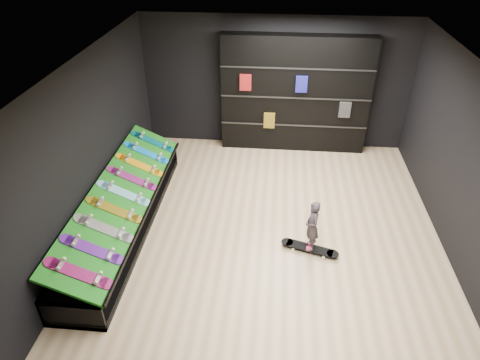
# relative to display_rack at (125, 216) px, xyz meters

# --- Properties ---
(floor) EXTENTS (6.00, 7.00, 0.01)m
(floor) POSITION_rel_display_rack_xyz_m (2.55, 0.00, -0.25)
(floor) COLOR #C9AE87
(floor) RESTS_ON ground
(ceiling) EXTENTS (6.00, 7.00, 0.01)m
(ceiling) POSITION_rel_display_rack_xyz_m (2.55, 0.00, 2.75)
(ceiling) COLOR white
(ceiling) RESTS_ON ground
(wall_back) EXTENTS (6.00, 0.02, 3.00)m
(wall_back) POSITION_rel_display_rack_xyz_m (2.55, 3.50, 1.25)
(wall_back) COLOR black
(wall_back) RESTS_ON ground
(wall_front) EXTENTS (6.00, 0.02, 3.00)m
(wall_front) POSITION_rel_display_rack_xyz_m (2.55, -3.50, 1.25)
(wall_front) COLOR black
(wall_front) RESTS_ON ground
(wall_left) EXTENTS (0.02, 7.00, 3.00)m
(wall_left) POSITION_rel_display_rack_xyz_m (-0.45, 0.00, 1.25)
(wall_left) COLOR black
(wall_left) RESTS_ON ground
(wall_right) EXTENTS (0.02, 7.00, 3.00)m
(wall_right) POSITION_rel_display_rack_xyz_m (5.55, 0.00, 1.25)
(wall_right) COLOR black
(wall_right) RESTS_ON ground
(display_rack) EXTENTS (0.90, 4.50, 0.50)m
(display_rack) POSITION_rel_display_rack_xyz_m (0.00, 0.00, 0.00)
(display_rack) COLOR black
(display_rack) RESTS_ON ground
(turf_ramp) EXTENTS (0.92, 4.50, 0.46)m
(turf_ramp) POSITION_rel_display_rack_xyz_m (0.05, 0.00, 0.46)
(turf_ramp) COLOR #0F600F
(turf_ramp) RESTS_ON display_rack
(back_shelving) EXTENTS (3.30, 0.39, 2.64)m
(back_shelving) POSITION_rel_display_rack_xyz_m (3.00, 3.32, 1.07)
(back_shelving) COLOR black
(back_shelving) RESTS_ON ground
(floor_skateboard) EXTENTS (1.00, 0.49, 0.09)m
(floor_skateboard) POSITION_rel_display_rack_xyz_m (3.27, -0.36, -0.21)
(floor_skateboard) COLOR black
(floor_skateboard) RESTS_ON ground
(child) EXTENTS (0.19, 0.23, 0.55)m
(child) POSITION_rel_display_rack_xyz_m (3.27, -0.36, 0.11)
(child) COLOR black
(child) RESTS_ON floor_skateboard
(display_board_0) EXTENTS (0.93, 0.22, 0.50)m
(display_board_0) POSITION_rel_display_rack_xyz_m (0.06, -1.90, 0.49)
(display_board_0) COLOR #E5198C
(display_board_0) RESTS_ON turf_ramp
(display_board_1) EXTENTS (0.93, 0.22, 0.50)m
(display_board_1) POSITION_rel_display_rack_xyz_m (0.06, -1.42, 0.49)
(display_board_1) COLOR purple
(display_board_1) RESTS_ON turf_ramp
(display_board_2) EXTENTS (0.93, 0.22, 0.50)m
(display_board_2) POSITION_rel_display_rack_xyz_m (0.06, -0.95, 0.49)
(display_board_2) COLOR black
(display_board_2) RESTS_ON turf_ramp
(display_board_3) EXTENTS (0.93, 0.22, 0.50)m
(display_board_3) POSITION_rel_display_rack_xyz_m (0.06, -0.48, 0.49)
(display_board_3) COLOR yellow
(display_board_3) RESTS_ON turf_ramp
(display_board_4) EXTENTS (0.93, 0.22, 0.50)m
(display_board_4) POSITION_rel_display_rack_xyz_m (0.06, 0.00, 0.49)
(display_board_4) COLOR #0CB2E5
(display_board_4) RESTS_ON turf_ramp
(display_board_5) EXTENTS (0.93, 0.22, 0.50)m
(display_board_5) POSITION_rel_display_rack_xyz_m (0.06, 0.48, 0.49)
(display_board_5) COLOR #2626BF
(display_board_5) RESTS_ON turf_ramp
(display_board_6) EXTENTS (0.93, 0.22, 0.50)m
(display_board_6) POSITION_rel_display_rack_xyz_m (0.06, 0.95, 0.49)
(display_board_6) COLOR orange
(display_board_6) RESTS_ON turf_ramp
(display_board_7) EXTENTS (0.93, 0.22, 0.50)m
(display_board_7) POSITION_rel_display_rack_xyz_m (0.06, 1.42, 0.49)
(display_board_7) COLOR blue
(display_board_7) RESTS_ON turf_ramp
(display_board_8) EXTENTS (0.93, 0.22, 0.50)m
(display_board_8) POSITION_rel_display_rack_xyz_m (0.06, 1.90, 0.49)
(display_board_8) COLOR #0C8C99
(display_board_8) RESTS_ON turf_ramp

